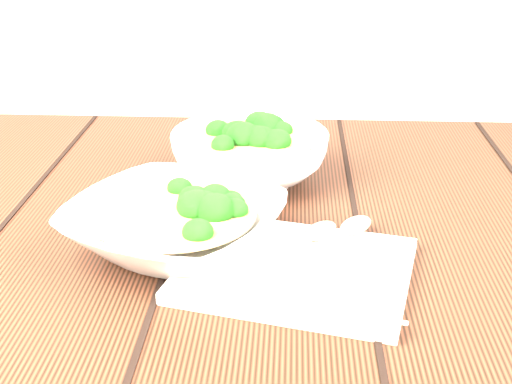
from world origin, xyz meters
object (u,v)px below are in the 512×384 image
object	(u,v)px
table	(201,317)
soup_bowl_back	(250,154)
soup_bowl_front	(174,224)
trivet	(176,206)
napkin	(296,270)

from	to	relation	value
table	soup_bowl_back	bearing A→B (deg)	70.70
soup_bowl_back	soup_bowl_front	bearing A→B (deg)	-108.82
soup_bowl_back	trivet	world-z (taller)	soup_bowl_back
table	soup_bowl_front	bearing A→B (deg)	-107.52
trivet	soup_bowl_back	bearing A→B (deg)	56.01
soup_bowl_front	trivet	world-z (taller)	soup_bowl_front
table	trivet	xyz separation A→B (m)	(-0.03, 0.03, 0.13)
soup_bowl_back	napkin	bearing A→B (deg)	-76.11
table	soup_bowl_back	size ratio (longest dim) A/B	4.51
soup_bowl_front	soup_bowl_back	bearing A→B (deg)	71.18
table	soup_bowl_front	size ratio (longest dim) A/B	4.24
napkin	soup_bowl_back	bearing A→B (deg)	117.50
table	soup_bowl_back	world-z (taller)	soup_bowl_back
soup_bowl_front	napkin	world-z (taller)	soup_bowl_front
table	soup_bowl_back	distance (m)	0.22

